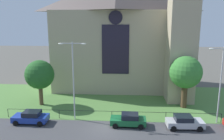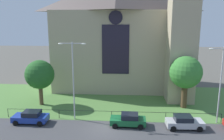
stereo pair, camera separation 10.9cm
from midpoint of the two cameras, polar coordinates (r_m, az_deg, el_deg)
name	(u,v)px [view 2 (the right image)]	position (r m, az deg, el deg)	size (l,w,h in m)	color
ground	(112,100)	(36.68, -0.03, -7.40)	(160.00, 160.00, 0.00)	#56544C
road_asphalt	(104,137)	(25.70, -1.79, -16.28)	(120.00, 8.00, 0.01)	#424244
grass_verge	(111,104)	(34.80, -0.24, -8.48)	(120.00, 20.00, 0.01)	#517F3D
church_building	(121,32)	(42.40, 2.38, 9.41)	(23.20, 16.20, 26.00)	tan
iron_railing	(112,112)	(29.31, 0.02, -10.50)	(27.07, 0.07, 1.13)	black
tree_right_near	(186,73)	(33.74, 17.97, -0.66)	(4.55, 4.55, 7.48)	#4C3823
tree_left_near	(40,75)	(35.00, -17.47, -1.13)	(4.24, 4.24, 6.72)	brown
streetlamp_near	(73,72)	(28.34, -9.55, -0.55)	(3.37, 0.26, 9.82)	#B2B2B7
streetlamp_far	(221,76)	(29.86, 25.62, -1.46)	(3.37, 0.26, 9.33)	#B2B2B7
parked_car_blue	(31,117)	(30.19, -19.45, -10.97)	(4.21, 2.04, 1.51)	#1E3899
parked_car_green	(128,120)	(27.86, 4.21, -12.26)	(4.23, 2.09, 1.51)	#196033
parked_car_silver	(184,122)	(28.49, 17.64, -12.26)	(4.27, 2.16, 1.51)	#B7B7BC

